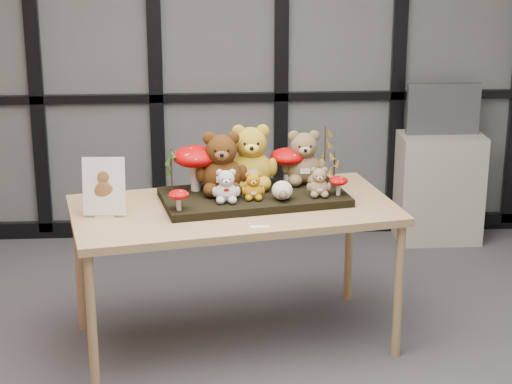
{
  "coord_description": "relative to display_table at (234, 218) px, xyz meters",
  "views": [
    {
      "loc": [
        -0.12,
        -4.1,
        2.46
      ],
      "look_at": [
        0.16,
        0.65,
        0.92
      ],
      "focal_mm": 65.0,
      "sensor_mm": 36.0,
      "label": 1
    }
  ],
  "objects": [
    {
      "name": "mushroom_back_left",
      "position": [
        -0.21,
        0.17,
        0.25
      ],
      "size": [
        0.25,
        0.25,
        0.28
      ],
      "primitive_type": null,
      "color": "#A70506",
      "rests_on": "diorama_tray"
    },
    {
      "name": "diorama_tray",
      "position": [
        0.12,
        0.09,
        0.09
      ],
      "size": [
        1.09,
        0.69,
        0.04
      ],
      "primitive_type": "cube",
      "rotation": [
        0.0,
        0.0,
        0.2
      ],
      "color": "black",
      "rests_on": "display_table"
    },
    {
      "name": "bear_beige_small",
      "position": [
        0.47,
        0.03,
        0.2
      ],
      "size": [
        0.16,
        0.15,
        0.18
      ],
      "primitive_type": null,
      "rotation": [
        0.0,
        0.0,
        0.2
      ],
      "color": "#977451",
      "rests_on": "diorama_tray"
    },
    {
      "name": "mushroom_front_left",
      "position": [
        -0.29,
        -0.17,
        0.17
      ],
      "size": [
        0.11,
        0.11,
        0.12
      ],
      "primitive_type": null,
      "color": "#A70506",
      "rests_on": "diorama_tray"
    },
    {
      "name": "sprig_green_far_left",
      "position": [
        -0.34,
        0.13,
        0.24
      ],
      "size": [
        0.05,
        0.05,
        0.25
      ],
      "primitive_type": null,
      "color": "#10390D",
      "rests_on": "diorama_tray"
    },
    {
      "name": "mushroom_front_right",
      "position": [
        0.58,
        0.03,
        0.17
      ],
      "size": [
        0.11,
        0.11,
        0.12
      ],
      "primitive_type": null,
      "color": "#A70506",
      "rests_on": "diorama_tray"
    },
    {
      "name": "sprig_dry_mid_right",
      "position": [
        0.57,
        0.16,
        0.21
      ],
      "size": [
        0.05,
        0.05,
        0.21
      ],
      "primitive_type": null,
      "color": "brown",
      "rests_on": "diorama_tray"
    },
    {
      "name": "display_table",
      "position": [
        0.0,
        0.0,
        0.0
      ],
      "size": [
        1.89,
        1.2,
        0.82
      ],
      "rotation": [
        0.0,
        0.0,
        0.2
      ],
      "color": "tan",
      "rests_on": "floor"
    },
    {
      "name": "bear_tan_back",
      "position": [
        0.41,
        0.28,
        0.28
      ],
      "size": [
        0.3,
        0.28,
        0.34
      ],
      "primitive_type": null,
      "rotation": [
        0.0,
        0.0,
        0.2
      ],
      "color": "brown",
      "rests_on": "diorama_tray"
    },
    {
      "name": "sign_holder",
      "position": [
        -0.69,
        -0.12,
        0.21
      ],
      "size": [
        0.23,
        0.07,
        0.32
      ],
      "rotation": [
        0.0,
        0.0,
        -0.05
      ],
      "color": "silver",
      "rests_on": "display_table"
    },
    {
      "name": "cabinet",
      "position": [
        1.56,
        1.56,
        -0.36
      ],
      "size": [
        0.6,
        0.35,
        0.8
      ],
      "primitive_type": "cube",
      "color": "#B1AA9E",
      "rests_on": "floor"
    },
    {
      "name": "mushroom_back_right",
      "position": [
        0.32,
        0.28,
        0.22
      ],
      "size": [
        0.2,
        0.2,
        0.22
      ],
      "primitive_type": null,
      "color": "#A70506",
      "rests_on": "diorama_tray"
    },
    {
      "name": "sprig_green_mid_left",
      "position": [
        -0.2,
        0.22,
        0.23
      ],
      "size": [
        0.05,
        0.05,
        0.25
      ],
      "primitive_type": null,
      "color": "#10390D",
      "rests_on": "diorama_tray"
    },
    {
      "name": "sprig_dry_far_right",
      "position": [
        0.53,
        0.29,
        0.27
      ],
      "size": [
        0.05,
        0.05,
        0.33
      ],
      "primitive_type": null,
      "color": "brown",
      "rests_on": "diorama_tray"
    },
    {
      "name": "sprig_green_centre",
      "position": [
        -0.02,
        0.26,
        0.21
      ],
      "size": [
        0.05,
        0.05,
        0.2
      ],
      "primitive_type": null,
      "color": "#10390D",
      "rests_on": "diorama_tray"
    },
    {
      "name": "bear_white_bow",
      "position": [
        -0.04,
        -0.04,
        0.21
      ],
      "size": [
        0.18,
        0.17,
        0.2
      ],
      "primitive_type": null,
      "rotation": [
        0.0,
        0.0,
        0.2
      ],
      "color": "silver",
      "rests_on": "diorama_tray"
    },
    {
      "name": "monitor",
      "position": [
        1.56,
        1.58,
        0.23
      ],
      "size": [
        0.52,
        0.05,
        0.37
      ],
      "color": "#484C50",
      "rests_on": "cabinet"
    },
    {
      "name": "glass_partition",
      "position": [
        -0.04,
        1.78,
        0.66
      ],
      "size": [
        4.9,
        0.06,
        2.78
      ],
      "color": "#2D383F",
      "rests_on": "floor"
    },
    {
      "name": "bear_pooh_yellow",
      "position": [
        0.11,
        0.22,
        0.31
      ],
      "size": [
        0.35,
        0.33,
        0.4
      ],
      "primitive_type": null,
      "rotation": [
        0.0,
        0.0,
        0.2
      ],
      "color": "gold",
      "rests_on": "diorama_tray"
    },
    {
      "name": "label_card",
      "position": [
        0.12,
        -0.33,
        0.07
      ],
      "size": [
        0.1,
        0.03,
        0.0
      ],
      "primitive_type": "cube",
      "color": "white",
      "rests_on": "display_table"
    },
    {
      "name": "plush_cream_hedgehog",
      "position": [
        0.26,
        -0.03,
        0.17
      ],
      "size": [
        0.1,
        0.09,
        0.11
      ],
      "primitive_type": null,
      "rotation": [
        0.0,
        0.0,
        0.2
      ],
      "color": "beige",
      "rests_on": "diorama_tray"
    },
    {
      "name": "bear_small_yellow",
      "position": [
        0.11,
        -0.01,
        0.19
      ],
      "size": [
        0.15,
        0.14,
        0.17
      ],
      "primitive_type": null,
      "rotation": [
        0.0,
        0.0,
        0.2
      ],
      "color": "#B2760E",
      "rests_on": "diorama_tray"
    },
    {
      "name": "bear_brown_medium",
      "position": [
        -0.06,
        0.13,
        0.3
      ],
      "size": [
        0.34,
        0.31,
        0.38
      ],
      "primitive_type": null,
      "rotation": [
        0.0,
        0.0,
        0.2
      ],
      "color": "#44240C",
      "rests_on": "diorama_tray"
    },
    {
      "name": "room_shell",
      "position": [
        -0.04,
        -0.69,
        0.92
      ],
      "size": [
        5.0,
        5.0,
        5.0
      ],
      "color": "#B3B1A9",
      "rests_on": "floor"
    }
  ]
}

